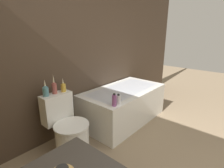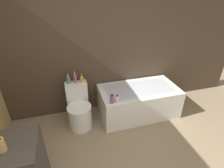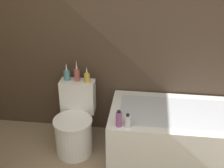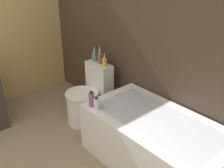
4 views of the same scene
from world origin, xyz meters
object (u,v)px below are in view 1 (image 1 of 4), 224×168
(bathtub, at_px, (123,104))
(shampoo_bottle_tall, at_px, (114,100))
(shampoo_bottle_short, at_px, (118,100))
(vase_silver, at_px, (54,87))
(toilet, at_px, (68,131))
(vase_bronze, at_px, (63,87))
(vase_gold, at_px, (46,90))

(bathtub, xyz_separation_m, shampoo_bottle_tall, (-0.63, -0.32, 0.36))
(shampoo_bottle_short, bearing_deg, bathtub, 30.86)
(vase_silver, distance_m, shampoo_bottle_tall, 0.78)
(bathtub, relative_size, toilet, 1.96)
(bathtub, xyz_separation_m, vase_bronze, (-1.04, 0.20, 0.54))
(shampoo_bottle_short, bearing_deg, shampoo_bottle_tall, 178.56)
(vase_gold, relative_size, shampoo_bottle_short, 1.44)
(toilet, bearing_deg, shampoo_bottle_short, -26.88)
(vase_gold, height_order, shampoo_bottle_tall, vase_gold)
(toilet, distance_m, vase_silver, 0.58)
(toilet, xyz_separation_m, vase_silver, (0.00, 0.23, 0.53))
(vase_gold, distance_m, vase_bronze, 0.23)
(shampoo_bottle_tall, bearing_deg, toilet, 149.66)
(vase_gold, xyz_separation_m, shampoo_bottle_tall, (0.64, -0.54, -0.18))
(bathtub, bearing_deg, toilet, -179.38)
(vase_bronze, bearing_deg, toilet, -119.13)
(bathtub, relative_size, vase_gold, 7.21)
(vase_silver, relative_size, vase_bronze, 1.34)
(vase_bronze, height_order, shampoo_bottle_tall, vase_bronze)
(vase_gold, distance_m, vase_silver, 0.12)
(vase_gold, relative_size, vase_bronze, 1.12)
(shampoo_bottle_short, bearing_deg, toilet, 153.12)
(vase_bronze, xyz_separation_m, shampoo_bottle_short, (0.50, -0.52, -0.19))
(toilet, relative_size, shampoo_bottle_short, 5.30)
(bathtub, xyz_separation_m, toilet, (-1.15, -0.01, 0.02))
(toilet, relative_size, shampoo_bottle_tall, 4.36)
(vase_silver, bearing_deg, shampoo_bottle_tall, -45.55)
(vase_gold, xyz_separation_m, vase_bronze, (0.23, -0.02, -0.01))
(toilet, bearing_deg, vase_silver, 90.00)
(vase_gold, xyz_separation_m, shampoo_bottle_short, (0.73, -0.54, -0.20))
(vase_gold, distance_m, shampoo_bottle_short, 0.93)
(toilet, xyz_separation_m, shampoo_bottle_tall, (0.53, -0.31, 0.34))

